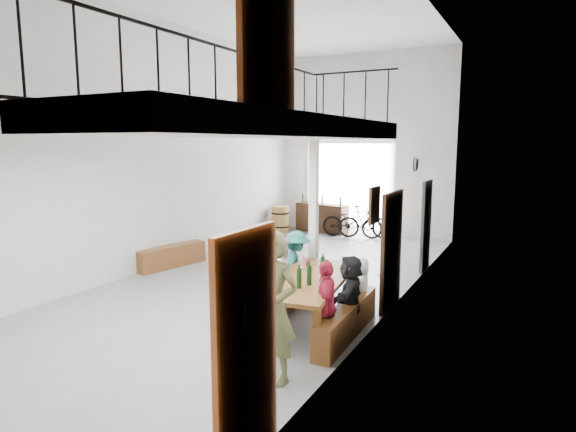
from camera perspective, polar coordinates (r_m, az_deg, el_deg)
The scene contains 24 objects.
floor at distance 9.97m, azimuth -2.80°, elevation -7.74°, with size 12.00×12.00×0.00m, color slate.
room_walls at distance 9.59m, azimuth -2.96°, elevation 13.08°, with size 12.00×12.00×12.00m.
gateway_portal at distance 15.19m, azimuth 7.25°, elevation 3.25°, with size 2.80×0.08×2.80m, color white.
right_wall_decor at distance 6.81m, azimuth 8.83°, elevation -0.48°, with size 0.07×8.28×5.07m.
balcony at distance 5.87m, azimuth -1.76°, elevation 10.13°, with size 1.52×5.62×4.00m.
tasting_table at distance 7.39m, azimuth 2.64°, elevation -7.91°, with size 1.33×2.57×0.79m.
bench_inner at distance 7.75m, azimuth -2.28°, elevation -10.60°, with size 0.36×2.23×0.51m, color brown.
bench_wall at distance 7.23m, azimuth 6.98°, elevation -12.24°, with size 0.27×2.09×0.48m, color brown.
tableware at distance 7.32m, azimuth 3.00°, elevation -6.22°, with size 0.68×1.13×0.35m.
side_bench at distance 11.37m, azimuth -13.67°, elevation -4.65°, with size 0.38×1.73×0.49m, color brown.
oak_barrel at distance 15.16m, azimuth -0.92°, elevation -0.41°, with size 0.58×0.58×0.85m.
serving_counter at distance 15.34m, azimuth 4.03°, elevation -0.23°, with size 1.71×0.48×0.90m, color #341B11.
counter_bottles at distance 15.24m, azimuth 4.00°, elevation 1.96°, with size 1.45×0.30×0.28m.
guest_left_a at distance 7.01m, azimuth -5.44°, elevation -9.26°, with size 0.65×0.42×1.32m, color silver.
guest_left_b at distance 7.63m, azimuth -3.23°, elevation -8.04°, with size 0.45×0.30×1.24m, color #237674.
guest_left_c at distance 8.11m, azimuth -0.61°, elevation -6.90°, with size 0.62×0.48×1.28m, color silver.
guest_left_d at distance 8.53m, azimuth 0.98°, elevation -6.08°, with size 0.83×0.48×1.28m, color #237674.
guest_right_a at distance 6.70m, azimuth 4.53°, elevation -10.47°, with size 0.73×0.30×1.24m, color #A61C35.
guest_right_b at distance 7.24m, azimuth 7.40°, elevation -9.23°, with size 1.11×0.35×1.19m, color black.
guest_right_c at distance 7.86m, azimuth 8.60°, elevation -8.48°, with size 0.50×0.32×1.02m, color silver.
host_standing at distance 5.72m, azimuth -1.85°, elevation -10.80°, with size 0.66×0.43×1.81m, color #4F5630.
potted_plant at distance 9.37m, azimuth 11.75°, elevation -7.60°, with size 0.39×0.34×0.44m, color #22501F.
bicycle_near at distance 14.53m, azimuth 7.61°, elevation -0.65°, with size 0.64×1.83×0.96m, color black.
bicycle_far at distance 14.48m, azimuth 9.19°, elevation -0.69°, with size 0.46×1.63×0.98m, color black.
Camera 1 is at (4.85, -8.24, 2.81)m, focal length 30.00 mm.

